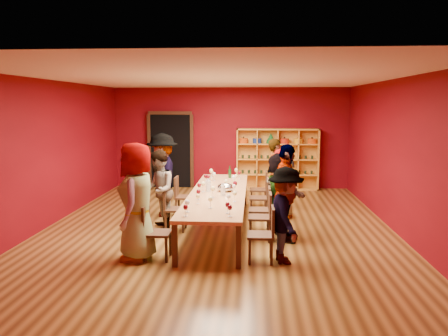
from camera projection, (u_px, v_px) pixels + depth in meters
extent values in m
cube|color=brown|center=(218.00, 229.00, 8.87)|extent=(7.10, 9.10, 0.02)
cube|color=#5F040E|center=(230.00, 138.00, 13.11)|extent=(7.10, 0.02, 3.00)
cube|color=#5F040E|center=(179.00, 208.00, 4.20)|extent=(7.10, 0.02, 3.00)
cube|color=#5F040E|center=(47.00, 154.00, 8.89)|extent=(0.02, 9.10, 3.00)
cube|color=#5F040E|center=(399.00, 156.00, 8.41)|extent=(0.02, 9.10, 3.00)
cube|color=white|center=(218.00, 77.00, 8.44)|extent=(7.10, 9.10, 0.02)
cube|color=#B37A4A|center=(218.00, 194.00, 8.76)|extent=(1.10, 4.50, 0.06)
cube|color=black|center=(175.00, 245.00, 6.71)|extent=(0.08, 0.08, 0.69)
cube|color=black|center=(206.00, 191.00, 10.99)|extent=(0.08, 0.08, 0.69)
cube|color=black|center=(238.00, 247.00, 6.64)|extent=(0.08, 0.08, 0.69)
cube|color=black|center=(245.00, 191.00, 10.93)|extent=(0.08, 0.08, 0.69)
cube|color=black|center=(171.00, 151.00, 13.22)|extent=(1.20, 0.14, 2.20)
cube|color=black|center=(170.00, 113.00, 12.98)|extent=(1.32, 0.06, 0.10)
cube|color=black|center=(149.00, 151.00, 13.19)|extent=(0.10, 0.06, 2.20)
cube|color=black|center=(192.00, 151.00, 13.10)|extent=(0.10, 0.06, 2.20)
cube|color=gold|center=(237.00, 159.00, 12.95)|extent=(0.04, 0.40, 1.80)
cube|color=gold|center=(318.00, 159.00, 12.79)|extent=(0.04, 0.40, 1.80)
cube|color=gold|center=(278.00, 129.00, 12.74)|extent=(2.40, 0.40, 0.04)
cube|color=gold|center=(277.00, 188.00, 12.99)|extent=(2.40, 0.40, 0.04)
cube|color=gold|center=(277.00, 158.00, 13.06)|extent=(2.40, 0.02, 1.80)
cube|color=gold|center=(277.00, 174.00, 12.93)|extent=(2.36, 0.38, 0.03)
cube|color=gold|center=(277.00, 159.00, 12.87)|extent=(2.36, 0.38, 0.03)
cube|color=gold|center=(278.00, 144.00, 12.80)|extent=(2.36, 0.38, 0.03)
cube|color=gold|center=(257.00, 159.00, 12.91)|extent=(0.03, 0.38, 1.76)
cube|color=gold|center=(277.00, 159.00, 12.87)|extent=(0.03, 0.38, 1.76)
cube|color=gold|center=(298.00, 159.00, 12.83)|extent=(0.03, 0.38, 1.76)
cylinder|color=#D44D0C|center=(244.00, 141.00, 12.86)|extent=(0.26, 0.26, 0.15)
sphere|color=black|center=(244.00, 137.00, 12.85)|extent=(0.05, 0.05, 0.05)
cylinder|color=navy|center=(257.00, 141.00, 12.83)|extent=(0.26, 0.26, 0.15)
sphere|color=black|center=(257.00, 138.00, 12.82)|extent=(0.05, 0.05, 0.05)
cylinder|color=#175C2A|center=(271.00, 142.00, 12.81)|extent=(0.26, 0.26, 0.08)
cone|color=#175C2A|center=(271.00, 137.00, 12.79)|extent=(0.24, 0.24, 0.22)
cylinder|color=#B62814|center=(284.00, 141.00, 12.78)|extent=(0.26, 0.26, 0.15)
sphere|color=black|center=(285.00, 138.00, 12.76)|extent=(0.05, 0.05, 0.05)
cylinder|color=gold|center=(298.00, 141.00, 12.75)|extent=(0.26, 0.26, 0.15)
sphere|color=black|center=(298.00, 138.00, 12.74)|extent=(0.05, 0.05, 0.05)
cylinder|color=#D44D0C|center=(312.00, 141.00, 12.72)|extent=(0.26, 0.26, 0.15)
sphere|color=black|center=(312.00, 138.00, 12.71)|extent=(0.05, 0.05, 0.05)
cylinder|color=#1A2F1D|center=(243.00, 172.00, 12.99)|extent=(0.07, 0.07, 0.10)
cylinder|color=#1A2F1D|center=(249.00, 172.00, 12.98)|extent=(0.07, 0.07, 0.10)
cylinder|color=#1A2F1D|center=(255.00, 172.00, 12.97)|extent=(0.07, 0.07, 0.10)
cylinder|color=#1A2F1D|center=(261.00, 172.00, 12.95)|extent=(0.07, 0.07, 0.10)
cylinder|color=#1A2F1D|center=(268.00, 172.00, 12.94)|extent=(0.07, 0.07, 0.10)
cylinder|color=#1A2F1D|center=(274.00, 172.00, 12.93)|extent=(0.07, 0.07, 0.10)
cylinder|color=#1A2F1D|center=(280.00, 172.00, 12.92)|extent=(0.07, 0.07, 0.10)
cylinder|color=#1A2F1D|center=(286.00, 172.00, 12.90)|extent=(0.07, 0.07, 0.10)
cylinder|color=#1A2F1D|center=(293.00, 172.00, 12.89)|extent=(0.07, 0.07, 0.10)
cylinder|color=#1A2F1D|center=(299.00, 172.00, 12.88)|extent=(0.07, 0.07, 0.10)
cylinder|color=#1A2F1D|center=(305.00, 172.00, 12.87)|extent=(0.07, 0.07, 0.10)
cylinder|color=#1A2F1D|center=(312.00, 172.00, 12.85)|extent=(0.07, 0.07, 0.10)
cylinder|color=#1A2F1D|center=(243.00, 157.00, 12.93)|extent=(0.07, 0.07, 0.10)
cylinder|color=#1A2F1D|center=(249.00, 157.00, 12.92)|extent=(0.07, 0.07, 0.10)
cylinder|color=#1A2F1D|center=(255.00, 157.00, 12.90)|extent=(0.07, 0.07, 0.10)
cylinder|color=#1A2F1D|center=(262.00, 157.00, 12.89)|extent=(0.07, 0.07, 0.10)
cylinder|color=#1A2F1D|center=(268.00, 157.00, 12.88)|extent=(0.07, 0.07, 0.10)
cylinder|color=#1A2F1D|center=(274.00, 157.00, 12.87)|extent=(0.07, 0.07, 0.10)
cylinder|color=#1A2F1D|center=(280.00, 157.00, 12.85)|extent=(0.07, 0.07, 0.10)
cylinder|color=#1A2F1D|center=(287.00, 157.00, 12.84)|extent=(0.07, 0.07, 0.10)
cylinder|color=#1A2F1D|center=(293.00, 157.00, 12.83)|extent=(0.07, 0.07, 0.10)
cylinder|color=#1A2F1D|center=(299.00, 157.00, 12.81)|extent=(0.07, 0.07, 0.10)
cylinder|color=#1A2F1D|center=(306.00, 157.00, 12.80)|extent=(0.07, 0.07, 0.10)
cylinder|color=#1A2F1D|center=(312.00, 157.00, 12.79)|extent=(0.07, 0.07, 0.10)
cube|color=black|center=(158.00, 233.00, 7.05)|extent=(0.42, 0.42, 0.04)
cube|color=black|center=(146.00, 218.00, 7.03)|extent=(0.04, 0.40, 0.44)
cube|color=black|center=(145.00, 250.00, 6.93)|extent=(0.04, 0.04, 0.41)
cube|color=black|center=(166.00, 250.00, 6.91)|extent=(0.04, 0.04, 0.41)
cube|color=black|center=(150.00, 243.00, 7.26)|extent=(0.04, 0.04, 0.41)
cube|color=black|center=(170.00, 243.00, 7.24)|extent=(0.04, 0.04, 0.41)
imported|color=#D58E95|center=(137.00, 201.00, 7.00)|extent=(0.52, 0.93, 1.90)
cube|color=black|center=(176.00, 209.00, 8.65)|extent=(0.42, 0.42, 0.04)
cube|color=black|center=(166.00, 197.00, 8.63)|extent=(0.04, 0.40, 0.44)
cube|color=black|center=(166.00, 222.00, 8.53)|extent=(0.04, 0.04, 0.41)
cube|color=black|center=(183.00, 223.00, 8.51)|extent=(0.04, 0.04, 0.41)
cube|color=black|center=(169.00, 218.00, 8.87)|extent=(0.04, 0.04, 0.41)
cube|color=black|center=(186.00, 218.00, 8.84)|extent=(0.04, 0.04, 0.41)
imported|color=#141837|center=(158.00, 191.00, 8.62)|extent=(0.59, 0.86, 1.61)
cube|color=black|center=(185.00, 197.00, 9.80)|extent=(0.42, 0.42, 0.04)
cube|color=black|center=(176.00, 187.00, 9.78)|extent=(0.04, 0.40, 0.44)
cube|color=black|center=(176.00, 209.00, 9.68)|extent=(0.04, 0.04, 0.41)
cube|color=black|center=(191.00, 209.00, 9.66)|extent=(0.04, 0.04, 0.41)
cube|color=black|center=(179.00, 205.00, 10.02)|extent=(0.04, 0.04, 0.41)
cube|color=black|center=(194.00, 205.00, 9.99)|extent=(0.04, 0.04, 0.41)
imported|color=#141638|center=(163.00, 175.00, 9.77)|extent=(0.76, 1.29, 1.86)
cube|color=black|center=(261.00, 235.00, 6.93)|extent=(0.42, 0.42, 0.04)
cube|color=black|center=(273.00, 221.00, 6.89)|extent=(0.04, 0.40, 0.44)
cube|color=black|center=(250.00, 252.00, 6.81)|extent=(0.04, 0.04, 0.41)
cube|color=black|center=(272.00, 253.00, 6.79)|extent=(0.04, 0.04, 0.41)
cube|color=black|center=(250.00, 245.00, 7.15)|extent=(0.04, 0.04, 0.41)
cube|color=black|center=(271.00, 246.00, 7.12)|extent=(0.04, 0.04, 0.41)
imported|color=#505055|center=(285.00, 215.00, 6.86)|extent=(0.55, 1.04, 1.53)
cube|color=black|center=(260.00, 218.00, 8.03)|extent=(0.42, 0.42, 0.04)
cube|color=black|center=(270.00, 205.00, 7.98)|extent=(0.04, 0.40, 0.44)
cube|color=black|center=(250.00, 232.00, 7.91)|extent=(0.04, 0.04, 0.41)
cube|color=black|center=(269.00, 232.00, 7.88)|extent=(0.04, 0.04, 0.41)
cube|color=black|center=(251.00, 227.00, 8.24)|extent=(0.04, 0.04, 0.41)
cube|color=black|center=(269.00, 227.00, 8.22)|extent=(0.04, 0.04, 0.41)
imported|color=#131736|center=(286.00, 193.00, 7.93)|extent=(0.70, 1.13, 1.79)
cube|color=black|center=(259.00, 210.00, 8.59)|extent=(0.42, 0.42, 0.04)
cube|color=black|center=(269.00, 198.00, 8.55)|extent=(0.04, 0.40, 0.44)
cube|color=black|center=(251.00, 223.00, 8.47)|extent=(0.04, 0.04, 0.41)
cube|color=black|center=(268.00, 224.00, 8.45)|extent=(0.04, 0.04, 0.41)
cube|color=black|center=(251.00, 219.00, 8.80)|extent=(0.04, 0.04, 0.41)
cube|color=black|center=(268.00, 219.00, 8.78)|extent=(0.04, 0.04, 0.41)
imported|color=#46464B|center=(279.00, 193.00, 8.52)|extent=(0.91, 1.51, 1.57)
cube|color=black|center=(259.00, 198.00, 9.70)|extent=(0.42, 0.42, 0.04)
cube|color=black|center=(268.00, 188.00, 9.65)|extent=(0.04, 0.40, 0.44)
cube|color=black|center=(251.00, 210.00, 9.58)|extent=(0.04, 0.04, 0.41)
cube|color=black|center=(267.00, 210.00, 9.55)|extent=(0.04, 0.04, 0.41)
cube|color=black|center=(251.00, 206.00, 9.91)|extent=(0.04, 0.04, 0.41)
cube|color=black|center=(266.00, 206.00, 9.89)|extent=(0.04, 0.04, 0.41)
imported|color=pink|center=(282.00, 183.00, 9.61)|extent=(0.63, 0.85, 1.55)
cube|color=black|center=(258.00, 190.00, 10.66)|extent=(0.42, 0.42, 0.04)
cube|color=black|center=(266.00, 180.00, 10.61)|extent=(0.04, 0.40, 0.44)
cube|color=black|center=(251.00, 200.00, 10.53)|extent=(0.04, 0.04, 0.41)
cube|color=black|center=(266.00, 200.00, 10.51)|extent=(0.04, 0.04, 0.41)
cube|color=black|center=(251.00, 197.00, 10.87)|extent=(0.04, 0.04, 0.41)
cube|color=black|center=(265.00, 197.00, 10.85)|extent=(0.04, 0.04, 0.41)
imported|color=#4F4E54|center=(276.00, 173.00, 10.57)|extent=(0.45, 0.62, 1.68)
cylinder|color=silver|center=(234.00, 184.00, 9.58)|extent=(0.07, 0.07, 0.01)
cylinder|color=silver|center=(234.00, 182.00, 9.57)|extent=(0.01, 0.01, 0.12)
ellipsoid|color=silver|center=(234.00, 177.00, 9.55)|extent=(0.08, 0.08, 0.10)
cylinder|color=silver|center=(227.00, 213.00, 7.03)|extent=(0.06, 0.06, 0.01)
cylinder|color=silver|center=(227.00, 210.00, 7.02)|extent=(0.01, 0.01, 0.10)
ellipsoid|color=#4A0811|center=(227.00, 205.00, 7.01)|extent=(0.08, 0.08, 0.09)
cylinder|color=silver|center=(226.00, 188.00, 9.12)|extent=(0.06, 0.06, 0.01)
cylinder|color=silver|center=(226.00, 186.00, 9.11)|extent=(0.01, 0.01, 0.11)
ellipsoid|color=beige|center=(226.00, 181.00, 9.10)|extent=(0.08, 0.08, 0.09)
cylinder|color=silver|center=(208.00, 184.00, 9.58)|extent=(0.07, 0.07, 0.01)
cylinder|color=silver|center=(208.00, 181.00, 9.57)|extent=(0.01, 0.01, 0.12)
ellipsoid|color=#4A0811|center=(208.00, 177.00, 9.56)|extent=(0.09, 0.09, 0.10)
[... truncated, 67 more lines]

